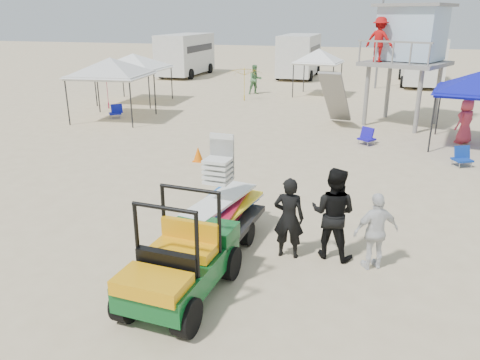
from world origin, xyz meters
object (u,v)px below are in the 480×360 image
(utility_cart, at_px, (178,253))
(surf_trailer, at_px, (222,204))
(lifeguard_tower, at_px, (406,38))
(man_left, at_px, (289,218))

(utility_cart, distance_m, surf_trailer, 2.33)
(surf_trailer, xyz_separation_m, lifeguard_tower, (3.95, 13.37, 2.90))
(utility_cart, relative_size, man_left, 1.50)
(surf_trailer, distance_m, lifeguard_tower, 14.24)
(lifeguard_tower, bearing_deg, man_left, -100.11)
(surf_trailer, height_order, man_left, surf_trailer)
(surf_trailer, relative_size, lifeguard_tower, 0.49)
(surf_trailer, bearing_deg, utility_cart, -90.09)
(lifeguard_tower, bearing_deg, surf_trailer, -106.48)
(man_left, bearing_deg, utility_cart, 51.25)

